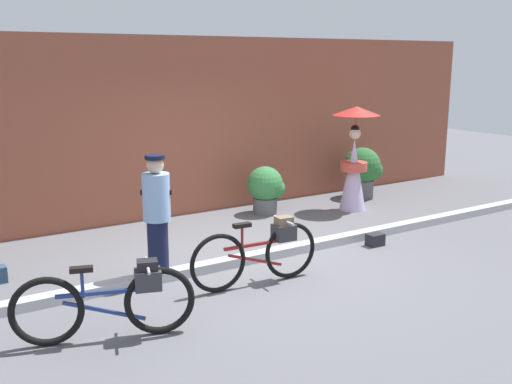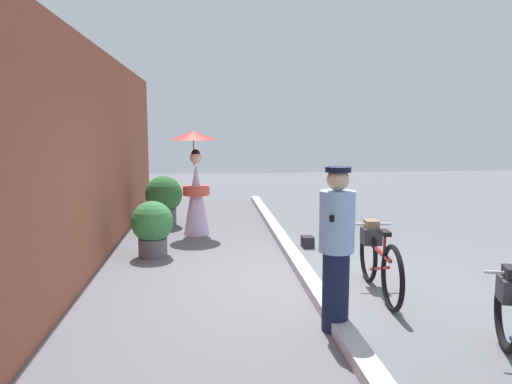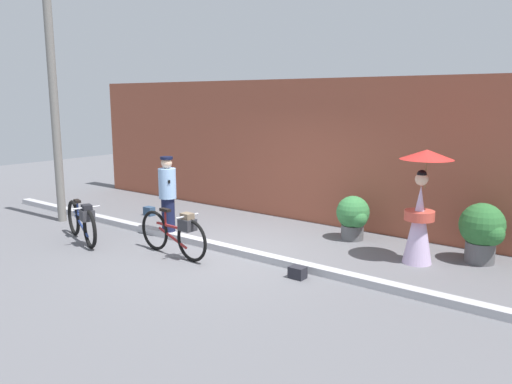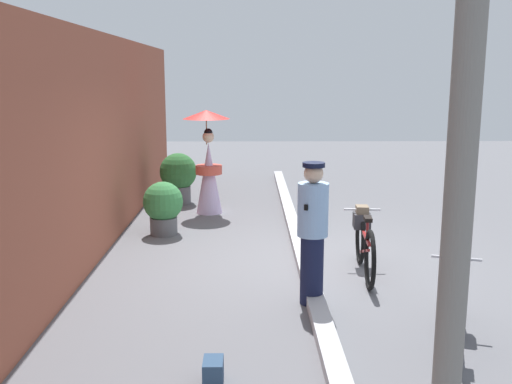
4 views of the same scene
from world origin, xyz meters
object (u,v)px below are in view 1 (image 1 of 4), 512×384
object	(u,v)px
person_officer	(157,215)
potted_plant_small	(363,170)
bicycle_near_officer	(261,250)
potted_plant_by_door	(266,188)
backpack_spare	(375,239)
person_with_parasol	(354,157)
bicycle_far_side	(112,300)

from	to	relation	value
person_officer	potted_plant_small	xyz separation A→B (m)	(5.33, 2.09, -0.28)
bicycle_near_officer	potted_plant_by_door	size ratio (longest dim) A/B	2.02
person_officer	backpack_spare	xyz separation A→B (m)	(3.31, -0.41, -0.75)
person_with_parasol	person_officer	bearing A→B (deg)	-162.15
bicycle_far_side	backpack_spare	bearing A→B (deg)	10.98
bicycle_near_officer	bicycle_far_side	bearing A→B (deg)	-167.15
person_with_parasol	potted_plant_small	distance (m)	1.13
potted_plant_by_door	backpack_spare	bearing A→B (deg)	-82.41
bicycle_far_side	potted_plant_small	world-z (taller)	potted_plant_small
bicycle_near_officer	person_with_parasol	distance (m)	4.16
bicycle_far_side	person_with_parasol	size ratio (longest dim) A/B	0.91
person_with_parasol	potted_plant_small	size ratio (longest dim) A/B	1.88
bicycle_far_side	person_with_parasol	world-z (taller)	person_with_parasol
potted_plant_small	potted_plant_by_door	bearing A→B (deg)	-179.35
person_with_parasol	bicycle_far_side	bearing A→B (deg)	-153.94
person_officer	backpack_spare	size ratio (longest dim) A/B	6.53
potted_plant_small	bicycle_near_officer	bearing A→B (deg)	-146.24
potted_plant_by_door	potted_plant_small	distance (m)	2.35
potted_plant_small	backpack_spare	distance (m)	3.25
potted_plant_small	backpack_spare	size ratio (longest dim) A/B	4.13
person_officer	potted_plant_small	size ratio (longest dim) A/B	1.58
person_with_parasol	potted_plant_small	world-z (taller)	person_with_parasol
person_officer	person_with_parasol	size ratio (longest dim) A/B	0.84
potted_plant_by_door	bicycle_far_side	bearing A→B (deg)	-140.37
bicycle_near_officer	potted_plant_small	xyz separation A→B (m)	(4.30, 2.87, 0.13)
potted_plant_by_door	potted_plant_small	world-z (taller)	potted_plant_small
potted_plant_by_door	person_officer	bearing A→B (deg)	-145.29
bicycle_far_side	potted_plant_by_door	xyz separation A→B (m)	(4.01, 3.32, 0.06)
bicycle_far_side	person_officer	xyz separation A→B (m)	(1.03, 1.25, 0.44)
person_with_parasol	potted_plant_by_door	size ratio (longest dim) A/B	2.21
bicycle_near_officer	backpack_spare	bearing A→B (deg)	9.27
potted_plant_by_door	bicycle_near_officer	bearing A→B (deg)	-124.38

